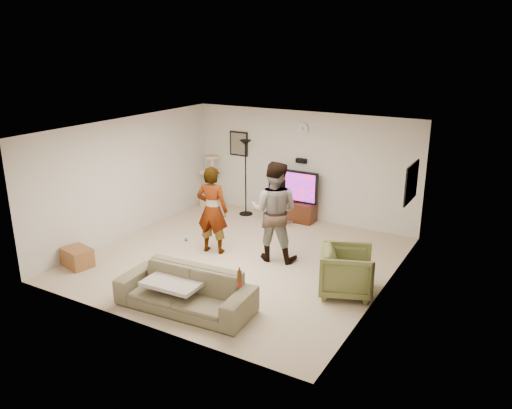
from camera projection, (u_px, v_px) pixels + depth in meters
The scene contains 24 objects.
floor at pixel (240, 259), 9.73m from camera, with size 5.50×5.50×0.02m, color #BEAB91.
ceiling at pixel (238, 128), 8.95m from camera, with size 5.50×5.50×0.02m, color white.
wall_back at pixel (302, 166), 11.61m from camera, with size 5.50×0.04×2.50m, color silver.
wall_front at pixel (136, 245), 7.07m from camera, with size 5.50×0.04×2.50m, color silver.
wall_left at pixel (128, 177), 10.65m from camera, with size 0.04×5.50×2.50m, color silver.
wall_right at pixel (386, 221), 8.03m from camera, with size 0.04×5.50×2.50m, color silver.
wall_clock at pixel (303, 129), 11.32m from camera, with size 0.26×0.26×0.04m, color white.
wall_speaker at pixel (301, 161), 11.52m from camera, with size 0.25×0.10×0.10m, color black.
picture_back at pixel (239, 144), 12.29m from camera, with size 0.42×0.03×0.52m, color #5F5C4A.
picture_right at pixel (411, 183), 9.28m from camera, with size 0.03×0.78×0.62m, color #E58546.
tv_stand at pixel (292, 210), 11.77m from camera, with size 1.09×0.45×0.45m, color #36180B.
console_box at pixel (283, 223), 11.52m from camera, with size 0.40×0.30×0.07m, color silver.
tv at pixel (293, 186), 11.59m from camera, with size 1.23×0.08×0.73m, color black.
tv_screen at pixel (292, 186), 11.55m from camera, with size 1.13×0.01×0.64m, color #3115DB.
floor_lamp at pixel (246, 178), 11.92m from camera, with size 0.32×0.32×1.80m, color black.
cat_tree at pixel (211, 181), 12.59m from camera, with size 0.43×0.43×1.33m, color tan.
person_left at pixel (212, 210), 9.77m from camera, with size 0.63×0.41×1.73m, color #BEBEBE.
person_right at pixel (274, 211), 9.42m from camera, with size 0.93×0.72×1.91m, color #276285.
sofa at pixel (185, 290), 7.80m from camera, with size 2.15×0.84×0.63m, color brown.
throw_blanket at pixel (175, 281), 7.85m from camera, with size 0.90×0.70×0.06m, color beige.
beer_bottle at pixel (239, 279), 7.19m from camera, with size 0.06×0.06×0.25m, color #502E0D.
armchair at pixel (346, 271), 8.26m from camera, with size 0.84×0.86×0.79m, color brown.
side_table at pixel (77, 257), 9.32m from camera, with size 0.54×0.40×0.36m, color brown.
toy_ball at pixel (186, 240), 10.54m from camera, with size 0.07×0.07×0.07m, color #0F6C90.
Camera 1 is at (4.73, -7.59, 3.97)m, focal length 35.51 mm.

